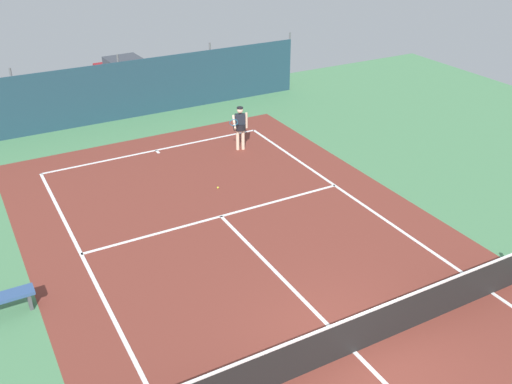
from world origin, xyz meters
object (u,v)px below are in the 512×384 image
(tennis_player, at_px, (240,125))
(tennis_ball_near_player, at_px, (218,188))
(parked_car, at_px, (127,77))
(tennis_net, at_px, (356,333))

(tennis_player, distance_m, tennis_ball_near_player, 3.32)
(tennis_player, relative_size, parked_car, 0.38)
(tennis_ball_near_player, bearing_deg, tennis_player, 49.36)
(tennis_ball_near_player, xyz_separation_m, parked_car, (0.43, 10.62, 0.81))
(tennis_net, xyz_separation_m, tennis_ball_near_player, (0.69, 8.06, -0.48))
(parked_car, bearing_deg, tennis_net, -96.36)
(tennis_ball_near_player, distance_m, parked_car, 10.66)
(tennis_ball_near_player, bearing_deg, parked_car, 87.66)
(tennis_net, height_order, parked_car, parked_car)
(tennis_player, xyz_separation_m, tennis_ball_near_player, (-2.08, -2.42, -0.93))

